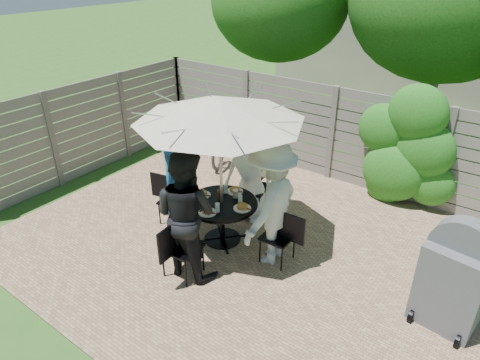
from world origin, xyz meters
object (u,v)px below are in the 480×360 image
Objects in this scene: chair_right at (278,246)px; glass_left at (203,196)px; chair_back at (254,197)px; glass_front at (217,208)px; patio_table at (222,214)px; person_left at (178,178)px; person_back at (250,171)px; glass_right at (240,199)px; umbrella at (220,109)px; person_right at (271,204)px; glass_back at (225,189)px; coffee_cup at (235,194)px; plate_right at (242,207)px; plate_front at (207,211)px; chair_left at (174,209)px; bicycle at (229,135)px; plate_back at (235,190)px; plate_left at (202,194)px; syrup_jug at (220,195)px; person_front at (186,214)px; chair_front at (182,259)px; bbq_grill at (454,279)px.

chair_right is 6.12× the size of glass_left.
chair_back is 1.32m from glass_front.
patio_table is 0.91m from person_left.
glass_right is at bearing -70.30° from person_back.
glass_front is at bearing -18.81° from glass_left.
umbrella is at bearing 116.19° from glass_front.
umbrella is 1.47× the size of person_left.
person_right is 13.16× the size of glass_back.
patio_table is at bearing 26.19° from glass_left.
coffee_cup is (0.08, 0.23, -1.37)m from umbrella.
chair_right is at bearing -4.32° from glass_right.
chair_right is 0.76m from plate_right.
plate_front is at bearing -85.81° from umbrella.
glass_back is (0.84, 0.32, 0.51)m from chair_left.
plate_back is at bearing -69.95° from bicycle.
chair_left reaches higher than plate_left.
person_right is (0.89, -0.77, 0.07)m from person_back.
person_back is at bearing -63.47° from bicycle.
plate_front is at bearing -3.08° from chair_back.
plate_left is at bearing 137.94° from glass_left.
syrup_jug is at bearing -74.30° from bicycle.
person_front reaches higher than syrup_jug.
bbq_grill is (3.11, 1.25, 0.38)m from chair_front.
glass_left is at bearing -42.06° from plate_left.
chair_front reaches higher than glass_left.
person_right is at bearing -90.00° from person_left.
plate_right is at bearing 13.80° from glass_left.
chair_left reaches higher than coffee_cup.
glass_back is at bearing 116.19° from patio_table.
umbrella is 9.73× the size of plate_back.
person_front is at bearing -62.36° from plate_left.
chair_left is at bearing -139.21° from person_back.
glass_left is at bearing 16.45° from chair_front.
chair_right is 0.47× the size of person_right.
syrup_jug is at bearing 177.40° from plate_right.
plate_back is 1.86× the size of glass_back.
chair_right reaches higher than plate_back.
person_back is 1.18× the size of bbq_grill.
chair_back is 7.06× the size of glass_left.
chair_back is at bearing 85.83° from glass_back.
person_back is 0.63m from coffee_cup.
person_right is 0.78m from coffee_cup.
plate_front is (0.85, -0.30, -0.14)m from person_left.
chair_left is (-0.96, -0.07, -1.87)m from umbrella.
person_right is at bearing 37.57° from chair_back.
person_right reaches higher than plate_right.
plate_front is (0.09, -1.19, -0.14)m from person_back.
person_left is at bearing -152.36° from plate_back.
patio_table is 0.40m from glass_left.
umbrella is 1.46m from person_right.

